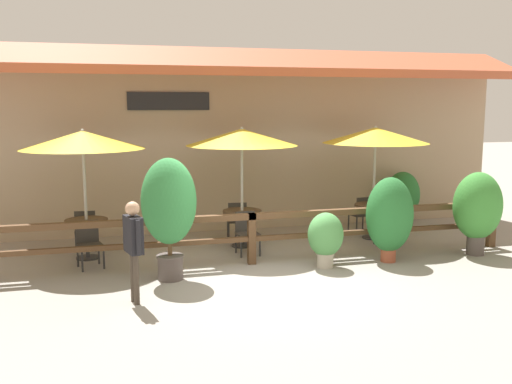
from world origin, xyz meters
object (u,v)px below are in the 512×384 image
chair_middle_wallside (237,219)px  patio_umbrella_far (375,135)px  patio_umbrella_middle (242,137)px  potted_plant_small_flowering (169,206)px  chair_middle_streetside (247,231)px  potted_plant_entrance_palm (390,216)px  potted_plant_corner_fern (402,197)px  dining_table_near (87,228)px  chair_near_streetside (89,242)px  patio_umbrella_near (83,140)px  chair_far_streetside (386,223)px  dining_table_middle (242,218)px  dining_table_far (373,211)px  pedestrian (133,238)px  potted_plant_tall_tropical (478,208)px  chair_far_wallside (362,212)px  chair_near_wallside (86,228)px  potted_plant_broad_leaf (326,237)px

chair_middle_wallside → patio_umbrella_far: (2.92, -0.65, 1.81)m
patio_umbrella_middle → potted_plant_small_flowering: size_ratio=1.20×
chair_middle_streetside → potted_plant_entrance_palm: potted_plant_entrance_palm is taller
potted_plant_small_flowering → potted_plant_corner_fern: potted_plant_small_flowering is taller
dining_table_near → potted_plant_corner_fern: (7.41, 1.33, 0.08)m
chair_near_streetside → patio_umbrella_far: bearing=-6.6°
patio_umbrella_near → chair_near_streetside: patio_umbrella_near is taller
potted_plant_corner_fern → chair_near_streetside: bearing=-165.1°
potted_plant_small_flowering → chair_middle_wallside: bearing=55.6°
patio_umbrella_middle → chair_far_streetside: bearing=-12.4°
dining_table_middle → patio_umbrella_far: patio_umbrella_far is taller
dining_table_far → potted_plant_small_flowering: 5.07m
chair_near_streetside → pedestrian: pedestrian is taller
chair_near_streetside → chair_far_streetside: same height
dining_table_far → chair_far_streetside: chair_far_streetside is taller
chair_far_streetside → potted_plant_tall_tropical: potted_plant_tall_tropical is taller
potted_plant_small_flowering → pedestrian: potted_plant_small_flowering is taller
dining_table_middle → dining_table_near: bearing=-176.8°
pedestrian → dining_table_far: bearing=-75.6°
chair_far_wallside → potted_plant_tall_tropical: (1.31, -2.41, 0.48)m
dining_table_middle → chair_far_wallside: 3.04m
dining_table_far → pedestrian: 6.05m
patio_umbrella_far → potted_plant_small_flowering: 5.12m
chair_far_streetside → dining_table_far: bearing=83.4°
potted_plant_tall_tropical → potted_plant_entrance_palm: potted_plant_tall_tropical is taller
chair_middle_wallside → patio_umbrella_middle: bearing=95.5°
chair_near_wallside → patio_umbrella_far: patio_umbrella_far is taller
dining_table_far → dining_table_near: bearing=-178.6°
potted_plant_tall_tropical → potted_plant_small_flowering: (-5.99, -0.10, 0.32)m
chair_middle_streetside → dining_table_far: chair_middle_streetside is taller
patio_umbrella_near → potted_plant_tall_tropical: bearing=-12.6°
chair_near_streetside → potted_plant_corner_fern: potted_plant_corner_fern is taller
potted_plant_broad_leaf → potted_plant_corner_fern: bearing=43.5°
dining_table_far → chair_far_streetside: (-0.01, -0.62, -0.14)m
pedestrian → potted_plant_small_flowering: bearing=-46.3°
patio_umbrella_near → potted_plant_small_flowering: (1.39, -1.74, -1.01)m
chair_middle_wallside → dining_table_far: chair_middle_wallside is taller
chair_near_streetside → potted_plant_small_flowering: 1.91m
chair_far_streetside → dining_table_middle: bearing=162.0°
chair_middle_wallside → dining_table_middle: bearing=95.5°
dining_table_near → potted_plant_corner_fern: bearing=10.2°
dining_table_far → potted_plant_small_flowering: size_ratio=0.39×
chair_middle_wallside → potted_plant_entrance_palm: size_ratio=0.52×
patio_umbrella_near → patio_umbrella_middle: (3.09, 0.17, 0.00)m
potted_plant_small_flowering → patio_umbrella_middle: bearing=48.4°
patio_umbrella_middle → potted_plant_tall_tropical: size_ratio=1.52×
chair_near_streetside → patio_umbrella_middle: 3.62m
chair_near_wallside → potted_plant_small_flowering: potted_plant_small_flowering is taller
potted_plant_entrance_palm → potted_plant_corner_fern: size_ratio=1.23×
dining_table_far → chair_far_streetside: bearing=-91.1°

